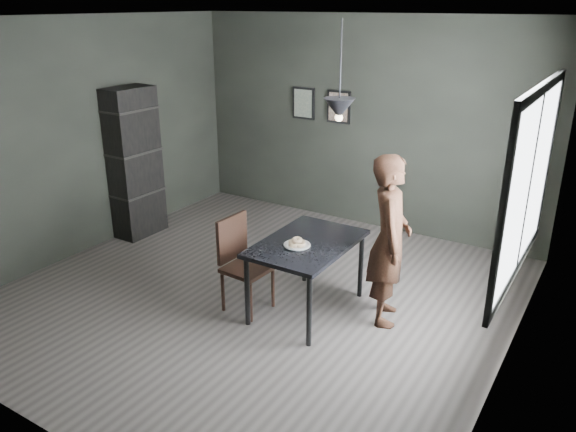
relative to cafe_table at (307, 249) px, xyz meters
The scene contains 13 objects.
ground 0.90m from the cafe_table, behind, with size 5.00×5.00×0.00m, color #332F2C.
back_wall 2.67m from the cafe_table, 103.50° to the left, with size 5.00×0.10×2.80m, color black.
ceiling 2.21m from the cafe_table, behind, with size 5.00×5.00×0.02m.
window_assembly 2.10m from the cafe_table, ahead, with size 0.04×1.96×1.56m.
cafe_table is the anchor object (origin of this frame).
white_plate 0.17m from the cafe_table, 100.17° to the right, with size 0.23×0.23×0.01m, color white.
donut_pile 0.19m from the cafe_table, 100.17° to the right, with size 0.18×0.18×0.08m.
woman 0.80m from the cafe_table, 20.43° to the left, with size 0.61×0.40×1.67m, color black.
wood_chair 0.67m from the cafe_table, 154.19° to the right, with size 0.44×0.44×0.97m.
shelf_unit 2.99m from the cafe_table, 168.90° to the left, with size 0.37×0.65×1.94m, color black.
pendant_lamp 1.41m from the cafe_table, 21.80° to the left, with size 0.28×0.28×0.86m.
framed_print_left 3.03m from the cafe_table, 121.30° to the left, with size 0.34×0.04×0.44m.
framed_print_right 2.80m from the cafe_table, 111.06° to the left, with size 0.34×0.04×0.44m.
Camera 1 is at (3.08, -4.34, 2.93)m, focal length 35.00 mm.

